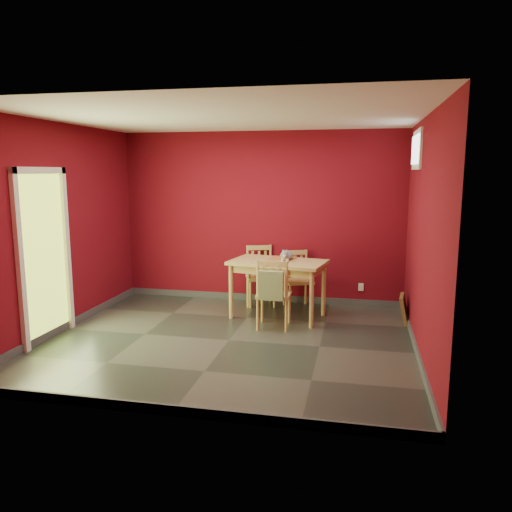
% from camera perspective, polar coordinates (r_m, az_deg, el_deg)
% --- Properties ---
extents(ground, '(4.50, 4.50, 0.00)m').
position_cam_1_polar(ground, '(6.32, -3.10, -9.58)').
color(ground, '#2D342D').
rests_on(ground, ground).
extents(room_shell, '(4.50, 4.50, 4.50)m').
position_cam_1_polar(room_shell, '(6.30, -3.11, -9.15)').
color(room_shell, '#620A15').
rests_on(room_shell, ground).
extents(doorway, '(0.06, 1.01, 2.13)m').
position_cam_1_polar(doorway, '(6.63, -23.10, 0.59)').
color(doorway, '#B7D838').
rests_on(doorway, ground).
extents(window, '(0.05, 0.90, 0.50)m').
position_cam_1_polar(window, '(6.80, 17.89, 11.48)').
color(window, white).
rests_on(window, room_shell).
extents(outlet_plate, '(0.08, 0.02, 0.12)m').
position_cam_1_polar(outlet_plate, '(7.95, 11.91, -3.49)').
color(outlet_plate, silver).
rests_on(outlet_plate, room_shell).
extents(dining_table, '(1.44, 0.99, 0.82)m').
position_cam_1_polar(dining_table, '(7.11, 2.53, -1.36)').
color(dining_table, tan).
rests_on(dining_table, ground).
extents(table_runner, '(0.47, 0.79, 0.37)m').
position_cam_1_polar(table_runner, '(6.98, 2.37, -1.17)').
color(table_runner, '#B9662F').
rests_on(table_runner, dining_table).
extents(chair_far_left, '(0.55, 0.55, 0.92)m').
position_cam_1_polar(chair_far_left, '(7.85, 0.50, -2.16)').
color(chair_far_left, tan).
rests_on(chair_far_left, ground).
extents(chair_far_right, '(0.53, 0.53, 0.87)m').
position_cam_1_polar(chair_far_right, '(7.71, 4.77, -2.60)').
color(chair_far_right, tan).
rests_on(chair_far_right, ground).
extents(chair_near, '(0.46, 0.46, 0.94)m').
position_cam_1_polar(chair_near, '(6.65, 2.02, -4.24)').
color(chair_near, tan).
rests_on(chair_near, ground).
extents(tote_bag, '(0.32, 0.19, 0.45)m').
position_cam_1_polar(tote_bag, '(6.40, 1.73, -3.37)').
color(tote_bag, '#80925D').
rests_on(tote_bag, chair_near).
extents(cat, '(0.20, 0.37, 0.18)m').
position_cam_1_polar(cat, '(7.15, 3.50, 0.27)').
color(cat, slate).
rests_on(cat, table_runner).
extents(picture_frame, '(0.18, 0.41, 0.39)m').
position_cam_1_polar(picture_frame, '(7.24, 16.56, -5.84)').
color(picture_frame, brown).
rests_on(picture_frame, ground).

